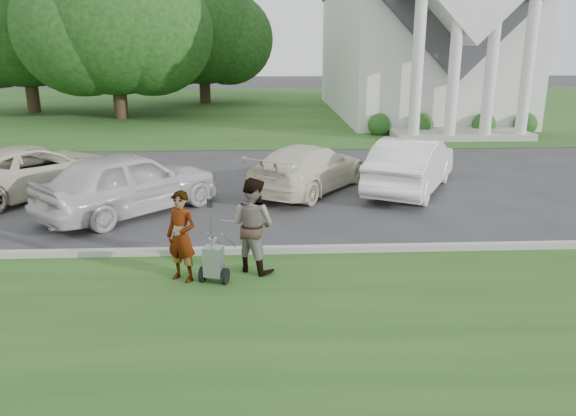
{
  "coord_description": "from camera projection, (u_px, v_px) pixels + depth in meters",
  "views": [
    {
      "loc": [
        -0.05,
        -10.45,
        4.31
      ],
      "look_at": [
        0.44,
        0.0,
        1.16
      ],
      "focal_mm": 35.0,
      "sensor_mm": 36.0,
      "label": 1
    }
  ],
  "objects": [
    {
      "name": "church_lawn",
      "position": [
        262.0,
        107.0,
        37.07
      ],
      "size": [
        80.0,
        30.0,
        0.01
      ],
      "primitive_type": "cube",
      "color": "#264919",
      "rests_on": "ground"
    },
    {
      "name": "tree_far",
      "position": [
        22.0,
        15.0,
        32.87
      ],
      "size": [
        11.64,
        9.2,
        10.73
      ],
      "color": "#332316",
      "rests_on": "ground"
    },
    {
      "name": "person_left",
      "position": [
        182.0,
        237.0,
        10.23
      ],
      "size": [
        0.74,
        0.67,
        1.7
      ],
      "primitive_type": "imported",
      "rotation": [
        0.0,
        0.0,
        -0.53
      ],
      "color": "#999999",
      "rests_on": "ground"
    },
    {
      "name": "car_a",
      "position": [
        35.0,
        170.0,
        16.1
      ],
      "size": [
        5.16,
        5.44,
        1.43
      ],
      "primitive_type": "imported",
      "rotation": [
        0.0,
        0.0,
        2.43
      ],
      "color": "beige",
      "rests_on": "ground"
    },
    {
      "name": "curb",
      "position": [
        266.0,
        250.0,
        11.74
      ],
      "size": [
        80.0,
        0.18,
        0.15
      ],
      "primitive_type": "cube",
      "color": "#9E9E93",
      "rests_on": "ground"
    },
    {
      "name": "striping_cart",
      "position": [
        214.0,
        262.0,
        10.25
      ],
      "size": [
        0.67,
        1.09,
        0.95
      ],
      "rotation": [
        0.0,
        0.0,
        -0.27
      ],
      "color": "black",
      "rests_on": "ground"
    },
    {
      "name": "ground",
      "position": [
        266.0,
        264.0,
        11.24
      ],
      "size": [
        120.0,
        120.0,
        0.0
      ],
      "primitive_type": "plane",
      "color": "#333335",
      "rests_on": "ground"
    },
    {
      "name": "parking_meter_near",
      "position": [
        210.0,
        223.0,
        10.9
      ],
      "size": [
        0.1,
        0.09,
        1.41
      ],
      "color": "#989CA1",
      "rests_on": "ground"
    },
    {
      "name": "person_right",
      "position": [
        253.0,
        226.0,
        10.65
      ],
      "size": [
        1.13,
        1.09,
        1.84
      ],
      "primitive_type": "imported",
      "rotation": [
        0.0,
        0.0,
        2.5
      ],
      "color": "#999999",
      "rests_on": "ground"
    },
    {
      "name": "car_c",
      "position": [
        309.0,
        168.0,
        16.5
      ],
      "size": [
        4.27,
        4.98,
        1.37
      ],
      "primitive_type": "imported",
      "rotation": [
        0.0,
        0.0,
        2.54
      ],
      "color": "#EBE4C7",
      "rests_on": "ground"
    },
    {
      "name": "car_b",
      "position": [
        129.0,
        182.0,
        14.29
      ],
      "size": [
        4.74,
        4.76,
        1.63
      ],
      "primitive_type": "imported",
      "rotation": [
        0.0,
        0.0,
        2.36
      ],
      "color": "silver",
      "rests_on": "ground"
    },
    {
      "name": "church",
      "position": [
        418.0,
        10.0,
        32.05
      ],
      "size": [
        9.19,
        19.0,
        24.1
      ],
      "color": "white",
      "rests_on": "ground"
    },
    {
      "name": "tree_left",
      "position": [
        114.0,
        24.0,
        30.44
      ],
      "size": [
        10.63,
        8.4,
        9.71
      ],
      "color": "#332316",
      "rests_on": "ground"
    },
    {
      "name": "grass_strip",
      "position": [
        268.0,
        340.0,
        8.37
      ],
      "size": [
        80.0,
        7.0,
        0.01
      ],
      "primitive_type": "cube",
      "color": "#264919",
      "rests_on": "ground"
    },
    {
      "name": "car_d",
      "position": [
        411.0,
        164.0,
        16.49
      ],
      "size": [
        3.7,
        5.0,
        1.57
      ],
      "primitive_type": "imported",
      "rotation": [
        0.0,
        0.0,
        2.66
      ],
      "color": "white",
      "rests_on": "ground"
    },
    {
      "name": "tree_back",
      "position": [
        202.0,
        33.0,
        38.38
      ],
      "size": [
        9.61,
        7.6,
        8.89
      ],
      "color": "#332316",
      "rests_on": "ground"
    }
  ]
}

